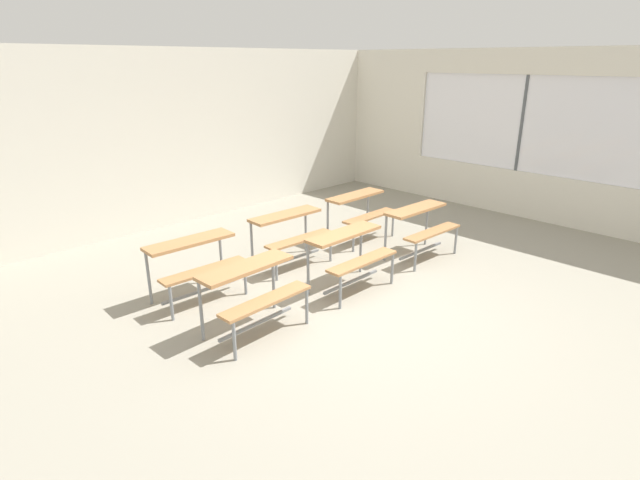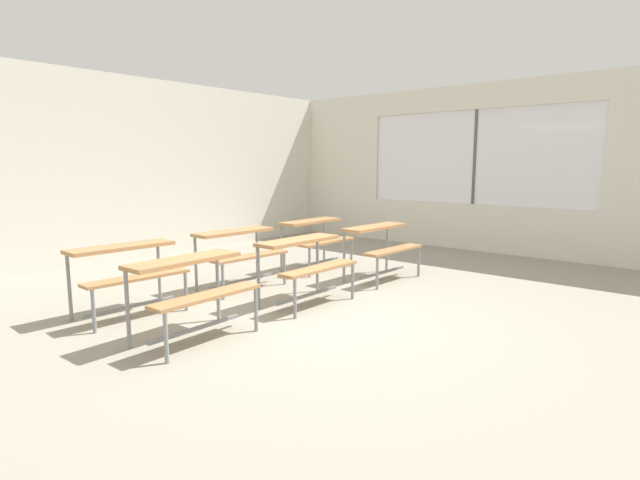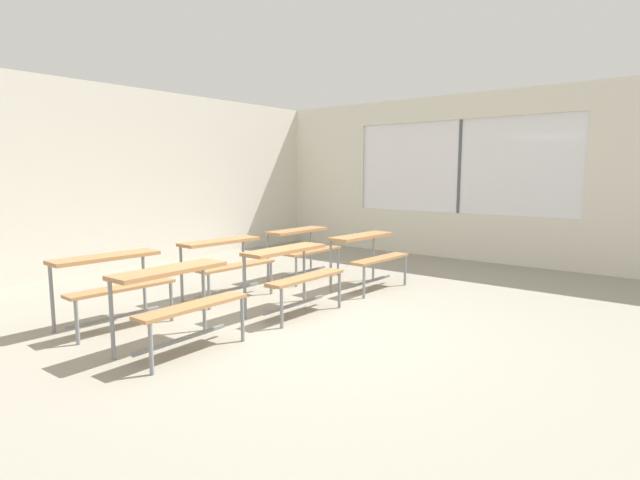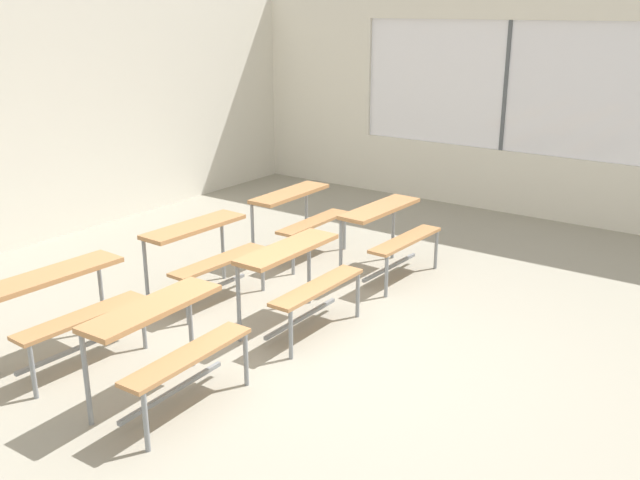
{
  "view_description": "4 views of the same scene",
  "coord_description": "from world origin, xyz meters",
  "px_view_note": "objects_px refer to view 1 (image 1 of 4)",
  "views": [
    {
      "loc": [
        -4.06,
        -3.47,
        2.8
      ],
      "look_at": [
        0.33,
        0.98,
        0.53
      ],
      "focal_mm": 27.94,
      "sensor_mm": 36.0,
      "label": 1
    },
    {
      "loc": [
        -3.8,
        -3.3,
        1.6
      ],
      "look_at": [
        1.12,
        0.89,
        0.6
      ],
      "focal_mm": 28.0,
      "sensor_mm": 36.0,
      "label": 2
    },
    {
      "loc": [
        -3.8,
        -3.3,
        1.6
      ],
      "look_at": [
        0.96,
        0.54,
        0.77
      ],
      "focal_mm": 28.0,
      "sensor_mm": 36.0,
      "label": 3
    },
    {
      "loc": [
        -4.21,
        -3.04,
        2.72
      ],
      "look_at": [
        1.3,
        0.9,
        0.48
      ],
      "focal_mm": 39.73,
      "sensor_mm": 36.0,
      "label": 4
    }
  ],
  "objects_px": {
    "desk_bench_r0c1": "(350,247)",
    "desk_bench_r1c1": "(290,227)",
    "desk_bench_r1c0": "(195,256)",
    "desk_bench_r1c2": "(360,206)",
    "desk_bench_r0c2": "(421,221)",
    "desk_bench_r0c0": "(253,284)"
  },
  "relations": [
    {
      "from": "desk_bench_r0c0",
      "to": "desk_bench_r1c0",
      "type": "distance_m",
      "value": 1.13
    },
    {
      "from": "desk_bench_r0c1",
      "to": "desk_bench_r1c1",
      "type": "xyz_separation_m",
      "value": [
        -0.01,
        1.13,
        0.0
      ]
    },
    {
      "from": "desk_bench_r1c1",
      "to": "desk_bench_r1c0",
      "type": "bearing_deg",
      "value": -177.66
    },
    {
      "from": "desk_bench_r0c2",
      "to": "desk_bench_r1c1",
      "type": "bearing_deg",
      "value": 146.47
    },
    {
      "from": "desk_bench_r0c0",
      "to": "desk_bench_r1c1",
      "type": "xyz_separation_m",
      "value": [
        1.53,
        1.14,
        0.0
      ]
    },
    {
      "from": "desk_bench_r1c2",
      "to": "desk_bench_r0c2",
      "type": "bearing_deg",
      "value": -87.92
    },
    {
      "from": "desk_bench_r0c2",
      "to": "desk_bench_r1c2",
      "type": "xyz_separation_m",
      "value": [
        -0.06,
        1.14,
        0.0
      ]
    },
    {
      "from": "desk_bench_r1c0",
      "to": "desk_bench_r1c2",
      "type": "xyz_separation_m",
      "value": [
        3.06,
        0.03,
        0.0
      ]
    },
    {
      "from": "desk_bench_r0c2",
      "to": "desk_bench_r1c1",
      "type": "xyz_separation_m",
      "value": [
        -1.57,
        1.12,
        0.0
      ]
    },
    {
      "from": "desk_bench_r0c1",
      "to": "desk_bench_r1c1",
      "type": "distance_m",
      "value": 1.13
    },
    {
      "from": "desk_bench_r0c1",
      "to": "desk_bench_r1c2",
      "type": "distance_m",
      "value": 1.9
    },
    {
      "from": "desk_bench_r0c0",
      "to": "desk_bench_r1c2",
      "type": "bearing_deg",
      "value": 18.78
    },
    {
      "from": "desk_bench_r1c0",
      "to": "desk_bench_r1c1",
      "type": "xyz_separation_m",
      "value": [
        1.54,
        0.01,
        0.0
      ]
    },
    {
      "from": "desk_bench_r1c0",
      "to": "desk_bench_r0c1",
      "type": "bearing_deg",
      "value": -33.72
    },
    {
      "from": "desk_bench_r0c0",
      "to": "desk_bench_r0c1",
      "type": "height_order",
      "value": "same"
    },
    {
      "from": "desk_bench_r0c1",
      "to": "desk_bench_r0c2",
      "type": "bearing_deg",
      "value": 0.18
    },
    {
      "from": "desk_bench_r1c1",
      "to": "desk_bench_r1c2",
      "type": "xyz_separation_m",
      "value": [
        1.52,
        0.02,
        0.0
      ]
    },
    {
      "from": "desk_bench_r1c0",
      "to": "desk_bench_r1c2",
      "type": "distance_m",
      "value": 3.06
    },
    {
      "from": "desk_bench_r1c0",
      "to": "desk_bench_r0c0",
      "type": "bearing_deg",
      "value": -87.09
    },
    {
      "from": "desk_bench_r0c2",
      "to": "desk_bench_r1c1",
      "type": "relative_size",
      "value": 1.0
    },
    {
      "from": "desk_bench_r0c0",
      "to": "desk_bench_r1c2",
      "type": "xyz_separation_m",
      "value": [
        3.05,
        1.15,
        0.0
      ]
    },
    {
      "from": "desk_bench_r0c2",
      "to": "desk_bench_r0c1",
      "type": "bearing_deg",
      "value": -177.71
    }
  ]
}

